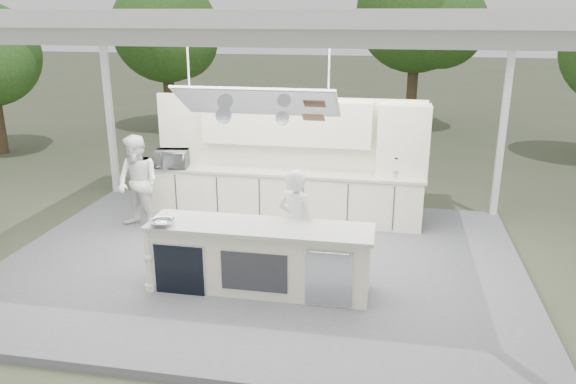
% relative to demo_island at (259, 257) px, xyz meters
% --- Properties ---
extents(ground, '(90.00, 90.00, 0.00)m').
position_rel_demo_island_xyz_m(ground, '(-0.18, 0.91, -0.60)').
color(ground, '#444A33').
rests_on(ground, ground).
extents(stage_deck, '(8.00, 6.00, 0.12)m').
position_rel_demo_island_xyz_m(stage_deck, '(-0.18, 0.91, -0.54)').
color(stage_deck, slate).
rests_on(stage_deck, ground).
extents(tent, '(8.20, 6.20, 3.86)m').
position_rel_demo_island_xyz_m(tent, '(-0.18, 0.90, 3.11)').
color(tent, white).
rests_on(tent, ground).
extents(demo_island, '(3.10, 0.79, 0.95)m').
position_rel_demo_island_xyz_m(demo_island, '(0.00, 0.00, 0.00)').
color(demo_island, white).
rests_on(demo_island, stage_deck).
extents(back_counter, '(5.08, 0.72, 0.95)m').
position_rel_demo_island_xyz_m(back_counter, '(-0.18, 2.81, 0.00)').
color(back_counter, white).
rests_on(back_counter, stage_deck).
extents(back_wall_unit, '(5.05, 0.48, 2.25)m').
position_rel_demo_island_xyz_m(back_wall_unit, '(0.27, 3.03, 0.98)').
color(back_wall_unit, white).
rests_on(back_wall_unit, stage_deck).
extents(tree_cluster, '(19.55, 9.40, 5.85)m').
position_rel_demo_island_xyz_m(tree_cluster, '(-0.34, 10.68, 2.69)').
color(tree_cluster, '#4A3B25').
rests_on(tree_cluster, ground).
extents(head_chef, '(0.71, 0.61, 1.65)m').
position_rel_demo_island_xyz_m(head_chef, '(0.46, 0.42, 0.35)').
color(head_chef, white).
rests_on(head_chef, stage_deck).
extents(sous_chef, '(1.01, 0.91, 1.69)m').
position_rel_demo_island_xyz_m(sous_chef, '(-2.61, 1.86, 0.37)').
color(sous_chef, white).
rests_on(sous_chef, stage_deck).
extents(toaster_oven, '(0.65, 0.49, 0.33)m').
position_rel_demo_island_xyz_m(toaster_oven, '(-2.27, 2.61, 0.64)').
color(toaster_oven, '#ADAEB4').
rests_on(toaster_oven, back_counter).
extents(bowl_large, '(0.34, 0.34, 0.08)m').
position_rel_demo_island_xyz_m(bowl_large, '(-1.28, -0.24, 0.51)').
color(bowl_large, silver).
rests_on(bowl_large, demo_island).
extents(bowl_small, '(0.28, 0.28, 0.08)m').
position_rel_demo_island_xyz_m(bowl_small, '(-1.28, -0.24, 0.52)').
color(bowl_small, '#B8BBBF').
rests_on(bowl_small, demo_island).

